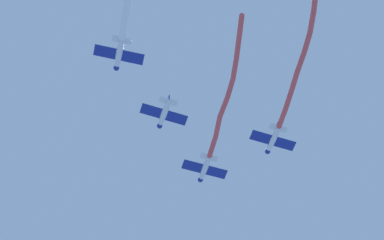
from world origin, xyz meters
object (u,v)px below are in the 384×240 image
object	(u,v)px
airplane_lead	(205,169)
airplane_slot	(119,54)
airplane_left_wing	(164,114)
airplane_right_wing	(273,140)

from	to	relation	value
airplane_lead	airplane_slot	xyz separation A→B (m)	(15.01, -16.31, -0.30)
airplane_left_wing	airplane_slot	bearing A→B (deg)	129.66
airplane_right_wing	airplane_slot	world-z (taller)	airplane_right_wing
airplane_lead	airplane_left_wing	size ratio (longest dim) A/B	1.00
airplane_left_wing	airplane_right_wing	size ratio (longest dim) A/B	1.00
airplane_lead	airplane_slot	world-z (taller)	airplane_lead
airplane_left_wing	airplane_slot	xyz separation A→B (m)	(7.50, -8.15, -0.30)
airplane_slot	airplane_left_wing	bearing A→B (deg)	-45.09
airplane_left_wing	airplane_right_wing	xyz separation A→B (m)	(-0.18, 16.48, 0.30)
airplane_slot	airplane_lead	bearing A→B (deg)	-45.11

